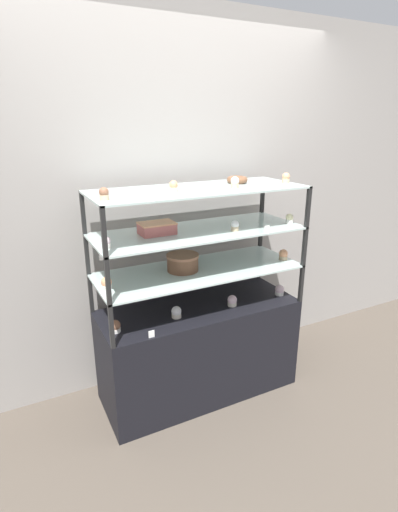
# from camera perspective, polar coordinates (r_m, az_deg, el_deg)

# --- Properties ---
(ground_plane) EXTENTS (20.00, 20.00, 0.00)m
(ground_plane) POSITION_cam_1_polar(r_m,az_deg,el_deg) (3.08, 0.00, -18.43)
(ground_plane) COLOR brown
(back_wall) EXTENTS (8.00, 0.05, 2.60)m
(back_wall) POSITION_cam_1_polar(r_m,az_deg,el_deg) (2.88, -3.72, 7.44)
(back_wall) COLOR gray
(back_wall) RESTS_ON ground_plane
(display_base) EXTENTS (1.35, 0.52, 0.67)m
(display_base) POSITION_cam_1_polar(r_m,az_deg,el_deg) (2.89, 0.00, -13.15)
(display_base) COLOR black
(display_base) RESTS_ON ground_plane
(display_riser_lower) EXTENTS (1.35, 0.52, 0.27)m
(display_riser_lower) POSITION_cam_1_polar(r_m,az_deg,el_deg) (2.63, 0.00, -2.23)
(display_riser_lower) COLOR black
(display_riser_lower) RESTS_ON display_base
(display_riser_middle) EXTENTS (1.35, 0.52, 0.27)m
(display_riser_middle) POSITION_cam_1_polar(r_m,az_deg,el_deg) (2.55, 0.00, 3.39)
(display_riser_middle) COLOR black
(display_riser_middle) RESTS_ON display_riser_lower
(display_riser_upper) EXTENTS (1.35, 0.52, 0.27)m
(display_riser_upper) POSITION_cam_1_polar(r_m,az_deg,el_deg) (2.49, 0.00, 9.33)
(display_riser_upper) COLOR black
(display_riser_upper) RESTS_ON display_riser_middle
(layer_cake_centerpiece) EXTENTS (0.21, 0.21, 0.11)m
(layer_cake_centerpiece) POSITION_cam_1_polar(r_m,az_deg,el_deg) (2.59, -2.34, -0.92)
(layer_cake_centerpiece) COLOR brown
(layer_cake_centerpiece) RESTS_ON display_riser_lower
(sheet_cake_frosted) EXTENTS (0.21, 0.15, 0.07)m
(sheet_cake_frosted) POSITION_cam_1_polar(r_m,az_deg,el_deg) (2.46, -6.03, 3.98)
(sheet_cake_frosted) COLOR #C66660
(sheet_cake_frosted) RESTS_ON display_riser_middle
(cupcake_0) EXTENTS (0.06, 0.06, 0.08)m
(cupcake_0) POSITION_cam_1_polar(r_m,az_deg,el_deg) (2.46, -11.88, -9.82)
(cupcake_0) COLOR white
(cupcake_0) RESTS_ON display_base
(cupcake_1) EXTENTS (0.06, 0.06, 0.08)m
(cupcake_1) POSITION_cam_1_polar(r_m,az_deg,el_deg) (2.57, -3.24, -8.03)
(cupcake_1) COLOR beige
(cupcake_1) RESTS_ON display_base
(cupcake_2) EXTENTS (0.06, 0.06, 0.08)m
(cupcake_2) POSITION_cam_1_polar(r_m,az_deg,el_deg) (2.73, 4.76, -6.40)
(cupcake_2) COLOR beige
(cupcake_2) RESTS_ON display_base
(cupcake_3) EXTENTS (0.06, 0.06, 0.08)m
(cupcake_3) POSITION_cam_1_polar(r_m,az_deg,el_deg) (2.94, 11.44, -4.82)
(cupcake_3) COLOR white
(cupcake_3) RESTS_ON display_base
(price_tag_0) EXTENTS (0.04, 0.00, 0.04)m
(price_tag_0) POSITION_cam_1_polar(r_m,az_deg,el_deg) (2.37, -6.80, -11.02)
(price_tag_0) COLOR white
(price_tag_0) RESTS_ON display_base
(cupcake_4) EXTENTS (0.06, 0.06, 0.07)m
(cupcake_4) POSITION_cam_1_polar(r_m,az_deg,el_deg) (2.38, -13.07, -3.83)
(cupcake_4) COLOR white
(cupcake_4) RESTS_ON display_riser_lower
(cupcake_5) EXTENTS (0.06, 0.06, 0.07)m
(cupcake_5) POSITION_cam_1_polar(r_m,az_deg,el_deg) (2.86, 11.96, 0.18)
(cupcake_5) COLOR #CCB28C
(cupcake_5) RESTS_ON display_riser_lower
(price_tag_1) EXTENTS (0.04, 0.00, 0.04)m
(price_tag_1) POSITION_cam_1_polar(r_m,az_deg,el_deg) (2.61, 9.67, -1.81)
(price_tag_1) COLOR white
(price_tag_1) RESTS_ON display_riser_lower
(cupcake_6) EXTENTS (0.05, 0.05, 0.07)m
(cupcake_6) POSITION_cam_1_polar(r_m,az_deg,el_deg) (2.22, -13.14, 1.87)
(cupcake_6) COLOR white
(cupcake_6) RESTS_ON display_riser_middle
(cupcake_7) EXTENTS (0.05, 0.05, 0.07)m
(cupcake_7) POSITION_cam_1_polar(r_m,az_deg,el_deg) (2.53, 5.15, 4.32)
(cupcake_7) COLOR #CCB28C
(cupcake_7) RESTS_ON display_riser_middle
(cupcake_8) EXTENTS (0.05, 0.05, 0.07)m
(cupcake_8) POSITION_cam_1_polar(r_m,az_deg,el_deg) (2.77, 12.80, 5.22)
(cupcake_8) COLOR white
(cupcake_8) RESTS_ON display_riser_middle
(price_tag_2) EXTENTS (0.04, 0.00, 0.04)m
(price_tag_2) POSITION_cam_1_polar(r_m,az_deg,el_deg) (2.52, 9.68, 3.82)
(price_tag_2) COLOR white
(price_tag_2) RESTS_ON display_riser_middle
(cupcake_9) EXTENTS (0.05, 0.05, 0.07)m
(cupcake_9) POSITION_cam_1_polar(r_m,az_deg,el_deg) (2.15, -13.42, 8.63)
(cupcake_9) COLOR #CCB28C
(cupcake_9) RESTS_ON display_riser_upper
(cupcake_10) EXTENTS (0.05, 0.05, 0.07)m
(cupcake_10) POSITION_cam_1_polar(r_m,az_deg,el_deg) (2.34, -3.67, 9.88)
(cupcake_10) COLOR beige
(cupcake_10) RESTS_ON display_riser_upper
(cupcake_11) EXTENTS (0.05, 0.05, 0.07)m
(cupcake_11) POSITION_cam_1_polar(r_m,az_deg,el_deg) (2.51, 5.14, 10.44)
(cupcake_11) COLOR #CCB28C
(cupcake_11) RESTS_ON display_riser_upper
(cupcake_12) EXTENTS (0.05, 0.05, 0.07)m
(cupcake_12) POSITION_cam_1_polar(r_m,az_deg,el_deg) (2.76, 12.31, 10.85)
(cupcake_12) COLOR #CCB28C
(cupcake_12) RESTS_ON display_riser_upper
(price_tag_3) EXTENTS (0.04, 0.00, 0.04)m
(price_tag_3) POSITION_cam_1_polar(r_m,az_deg,el_deg) (2.11, -6.57, 8.49)
(price_tag_3) COLOR white
(price_tag_3) RESTS_ON display_riser_upper
(donut_glazed) EXTENTS (0.14, 0.14, 0.04)m
(donut_glazed) POSITION_cam_1_polar(r_m,az_deg,el_deg) (2.71, 5.48, 10.80)
(donut_glazed) COLOR brown
(donut_glazed) RESTS_ON display_riser_upper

